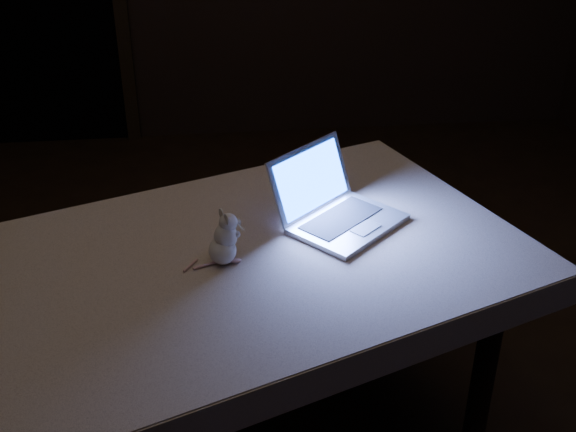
{
  "coord_description": "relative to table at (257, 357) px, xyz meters",
  "views": [
    {
      "loc": [
        -0.1,
        -1.91,
        1.84
      ],
      "look_at": [
        0.1,
        -0.12,
        0.83
      ],
      "focal_mm": 45.0,
      "sensor_mm": 36.0,
      "label": 1
    }
  ],
  "objects": [
    {
      "name": "floor",
      "position": [
        0.01,
        0.19,
        -0.38
      ],
      "size": [
        5.0,
        5.0,
        0.0
      ],
      "primitive_type": "plane",
      "color": "black",
      "rests_on": "ground"
    },
    {
      "name": "plush_mouse",
      "position": [
        -0.09,
        -0.04,
        0.46
      ],
      "size": [
        0.15,
        0.15,
        0.15
      ],
      "primitive_type": null,
      "rotation": [
        0.0,
        0.0,
        0.37
      ],
      "color": "white",
      "rests_on": "tablecloth"
    },
    {
      "name": "laptop",
      "position": [
        0.29,
        0.11,
        0.49
      ],
      "size": [
        0.43,
        0.42,
        0.22
      ],
      "primitive_type": null,
      "rotation": [
        0.0,
        0.0,
        0.73
      ],
      "color": "silver",
      "rests_on": "tablecloth"
    },
    {
      "name": "tablecloth",
      "position": [
        0.06,
        0.01,
        0.33
      ],
      "size": [
        1.81,
        1.68,
        0.1
      ],
      "primitive_type": null,
      "rotation": [
        0.0,
        0.0,
        0.61
      ],
      "color": "beige",
      "rests_on": "table"
    },
    {
      "name": "table",
      "position": [
        0.0,
        0.0,
        0.0
      ],
      "size": [
        1.63,
        1.34,
        0.75
      ],
      "primitive_type": null,
      "rotation": [
        0.0,
        0.0,
        0.37
      ],
      "color": "black",
      "rests_on": "floor"
    }
  ]
}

